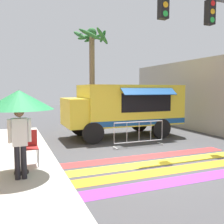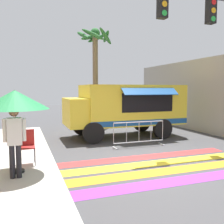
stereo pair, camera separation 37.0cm
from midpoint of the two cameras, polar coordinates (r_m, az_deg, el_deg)
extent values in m
plane|color=#424244|center=(8.06, 8.68, -11.42)|extent=(60.00, 60.00, 0.00)
cube|color=#A39E93|center=(13.39, 22.12, 3.43)|extent=(0.20, 16.00, 3.95)
cube|color=purple|center=(6.84, 15.48, -14.58)|extent=(6.40, 0.56, 0.01)
cube|color=orange|center=(7.43, 11.84, -12.91)|extent=(6.40, 0.56, 0.01)
cube|color=yellow|center=(8.04, 8.78, -11.44)|extent=(6.40, 0.56, 0.01)
cube|color=red|center=(8.67, 6.18, -10.16)|extent=(6.40, 0.56, 0.01)
cube|color=yellow|center=(12.22, 3.22, 1.77)|extent=(4.73, 2.37, 1.87)
cube|color=yellow|center=(11.45, -7.58, -0.02)|extent=(1.67, 2.18, 1.26)
cube|color=#1E232D|center=(11.25, -11.48, 1.44)|extent=(0.06, 1.89, 0.48)
cube|color=black|center=(11.27, 7.09, 2.17)|extent=(2.51, 0.03, 0.84)
cube|color=#194C8C|center=(11.08, 7.64, 4.70)|extent=(2.61, 0.43, 0.31)
cube|color=#194C8C|center=(11.23, 5.78, -2.41)|extent=(4.73, 0.01, 0.24)
cylinder|color=black|center=(10.55, -5.33, -4.84)|extent=(0.93, 0.22, 0.93)
cylinder|color=black|center=(12.62, -8.15, -3.21)|extent=(0.93, 0.22, 0.93)
cylinder|color=black|center=(11.92, 10.30, -3.74)|extent=(0.93, 0.22, 0.93)
cylinder|color=black|center=(13.79, 5.48, -2.47)|extent=(0.93, 0.22, 0.93)
cube|color=black|center=(10.76, 20.50, 20.52)|extent=(0.32, 0.28, 0.90)
cylinder|color=red|center=(10.74, 21.10, 22.19)|extent=(0.20, 0.02, 0.20)
cylinder|color=#F2A519|center=(10.66, 21.04, 20.66)|extent=(0.20, 0.02, 0.20)
cylinder|color=green|center=(10.58, 20.98, 19.09)|extent=(0.20, 0.02, 0.20)
cube|color=black|center=(9.56, 10.47, 22.78)|extent=(0.32, 0.28, 0.90)
cylinder|color=#F2A519|center=(9.45, 10.96, 22.99)|extent=(0.20, 0.02, 0.20)
cylinder|color=green|center=(9.36, 10.93, 21.24)|extent=(0.20, 0.02, 0.20)
cylinder|color=black|center=(7.06, -21.44, -12.71)|extent=(0.36, 0.36, 0.06)
cylinder|color=#B2B2B7|center=(6.81, -21.73, -4.34)|extent=(0.04, 0.04, 2.14)
cone|color=#268C4C|center=(6.73, -21.96, 2.61)|extent=(1.71, 1.71, 0.49)
cylinder|color=#4C4C51|center=(7.37, -21.26, -10.18)|extent=(0.02, 0.02, 0.49)
cylinder|color=#4C4C51|center=(7.39, -17.84, -10.04)|extent=(0.02, 0.02, 0.49)
cylinder|color=#4C4C51|center=(7.79, -21.30, -9.35)|extent=(0.02, 0.02, 0.49)
cylinder|color=#4C4C51|center=(7.81, -18.07, -9.22)|extent=(0.02, 0.02, 0.49)
cube|color=#B22626|center=(7.53, -19.68, -7.77)|extent=(0.46, 0.46, 0.03)
cube|color=#B22626|center=(7.69, -19.80, -5.62)|extent=(0.46, 0.03, 0.47)
cylinder|color=black|center=(6.54, -22.38, -10.69)|extent=(0.13, 0.13, 0.82)
cylinder|color=black|center=(6.54, -21.04, -10.65)|extent=(0.13, 0.13, 0.82)
cube|color=silver|center=(6.38, -21.94, -4.27)|extent=(0.34, 0.20, 0.66)
cylinder|color=silver|center=(6.38, -23.92, -4.04)|extent=(0.09, 0.09, 0.56)
cylinder|color=silver|center=(6.38, -19.97, -3.91)|extent=(0.09, 0.09, 0.56)
sphere|color=brown|center=(6.33, -22.08, -0.02)|extent=(0.23, 0.23, 0.23)
cylinder|color=#B7BABF|center=(10.10, 5.18, -2.27)|extent=(2.19, 0.04, 0.04)
cylinder|color=#B7BABF|center=(10.24, 5.14, -6.75)|extent=(2.19, 0.04, 0.04)
cylinder|color=#B7BABF|center=(9.72, -0.61, -4.95)|extent=(0.02, 0.02, 0.81)
cylinder|color=#B7BABF|center=(9.93, 2.34, -4.74)|extent=(0.02, 0.02, 0.81)
cylinder|color=#B7BABF|center=(10.16, 5.16, -4.52)|extent=(0.02, 0.02, 0.81)
cylinder|color=#B7BABF|center=(10.42, 7.85, -4.31)|extent=(0.02, 0.02, 0.81)
cylinder|color=#B7BABF|center=(10.70, 10.40, -4.10)|extent=(0.02, 0.02, 0.81)
cube|color=#B7BABF|center=(9.85, -0.34, -8.19)|extent=(0.06, 0.44, 0.03)
cube|color=#B7BABF|center=(10.78, 10.12, -7.11)|extent=(0.06, 0.44, 0.03)
cylinder|color=#7A664C|center=(15.71, -5.25, 7.00)|extent=(0.33, 0.33, 5.60)
sphere|color=#2D6B33|center=(16.07, -5.34, 17.57)|extent=(0.60, 0.60, 0.60)
ellipsoid|color=#2D6B33|center=(16.16, -2.82, 16.86)|extent=(0.40, 1.40, 0.67)
ellipsoid|color=#2D6B33|center=(16.62, -5.01, 16.47)|extent=(1.20, 0.73, 0.65)
ellipsoid|color=#2D6B33|center=(16.52, -6.75, 16.63)|extent=(1.27, 0.70, 0.59)
ellipsoid|color=#2D6B33|center=(15.69, -8.22, 17.11)|extent=(0.50, 1.67, 0.82)
ellipsoid|color=#2D6B33|center=(15.33, -5.85, 17.29)|extent=(1.36, 0.85, 0.84)
ellipsoid|color=#2D6B33|center=(15.64, -2.92, 16.95)|extent=(1.22, 1.11, 0.95)
camera|label=1|loc=(0.19, -91.04, -0.09)|focal=40.00mm
camera|label=2|loc=(0.19, 88.96, 0.09)|focal=40.00mm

